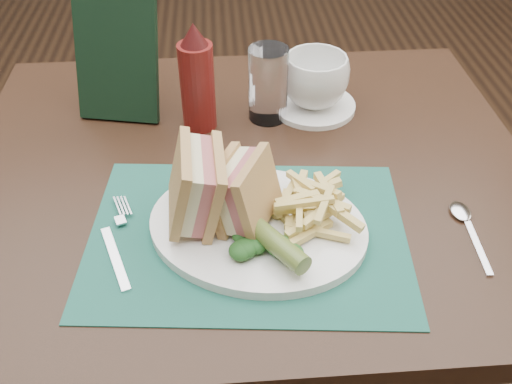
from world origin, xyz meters
TOP-DOWN VIEW (x-y plane):
  - floor at (0.00, 0.00)m, footprint 7.00×7.00m
  - table_main at (0.00, -0.50)m, footprint 0.90×0.75m
  - placemat at (-0.01, -0.65)m, footprint 0.46×0.35m
  - plate at (0.00, -0.65)m, footprint 0.36×0.32m
  - sandwich_half_a at (-0.10, -0.63)m, footprint 0.08×0.12m
  - sandwich_half_b at (-0.03, -0.63)m, footprint 0.11×0.12m
  - kale_garnish at (0.01, -0.70)m, footprint 0.11×0.08m
  - pickle_spear at (0.02, -0.70)m, footprint 0.09×0.11m
  - fries_pile at (0.08, -0.63)m, footprint 0.18×0.20m
  - fork at (-0.19, -0.66)m, footprint 0.09×0.17m
  - spoon at (0.30, -0.68)m, footprint 0.04×0.15m
  - saucer at (0.13, -0.34)m, footprint 0.19×0.19m
  - coffee_cup at (0.13, -0.34)m, footprint 0.14×0.14m
  - drinking_glass at (0.04, -0.36)m, footprint 0.07×0.07m
  - ketchup_bottle at (-0.08, -0.38)m, footprint 0.07×0.07m
  - check_presenter at (-0.21, -0.32)m, footprint 0.15×0.11m

SIDE VIEW (x-z plane):
  - floor at x=0.00m, z-range 0.00..0.00m
  - table_main at x=0.00m, z-range 0.00..0.75m
  - placemat at x=-0.01m, z-range 0.75..0.75m
  - spoon at x=0.30m, z-range 0.75..0.76m
  - saucer at x=0.13m, z-range 0.75..0.76m
  - fork at x=-0.19m, z-range 0.75..0.76m
  - plate at x=0.00m, z-range 0.75..0.77m
  - kale_garnish at x=0.01m, z-range 0.77..0.79m
  - pickle_spear at x=0.02m, z-range 0.77..0.80m
  - fries_pile at x=0.08m, z-range 0.77..0.82m
  - coffee_cup at x=0.13m, z-range 0.76..0.85m
  - drinking_glass at x=0.04m, z-range 0.75..0.88m
  - sandwich_half_b at x=-0.03m, z-range 0.77..0.87m
  - sandwich_half_a at x=-0.10m, z-range 0.77..0.88m
  - ketchup_bottle at x=-0.08m, z-range 0.75..0.94m
  - check_presenter at x=-0.21m, z-range 0.75..0.97m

